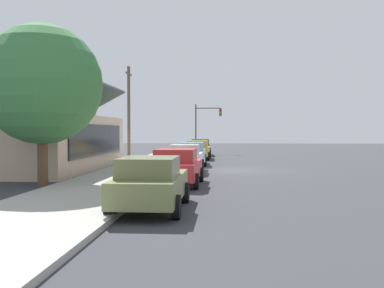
{
  "coord_description": "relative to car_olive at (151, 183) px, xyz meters",
  "views": [
    {
      "loc": [
        -26.44,
        0.7,
        2.33
      ],
      "look_at": [
        2.58,
        2.77,
        1.5
      ],
      "focal_mm": 41.05,
      "sensor_mm": 36.0,
      "label": 1
    }
  ],
  "objects": [
    {
      "name": "storefront_building",
      "position": [
        13.29,
        9.16,
        0.98
      ],
      "size": [
        13.58,
        7.77,
        5.4
      ],
      "color": "#CCB293",
      "rests_on": "ground"
    },
    {
      "name": "car_mustard",
      "position": [
        23.76,
        -0.02,
        0.0
      ],
      "size": [
        4.48,
        2.08,
        1.59
      ],
      "rotation": [
        0.0,
        0.0,
        -0.01
      ],
      "color": "gold",
      "rests_on": "ground"
    },
    {
      "name": "car_cherry",
      "position": [
        6.04,
        -0.14,
        0.0
      ],
      "size": [
        4.38,
        2.14,
        1.59
      ],
      "rotation": [
        0.0,
        0.0,
        -0.02
      ],
      "color": "red",
      "rests_on": "ground"
    },
    {
      "name": "sidewalk_curb",
      "position": [
        13.69,
        2.77,
        -0.73
      ],
      "size": [
        60.0,
        4.2,
        0.16
      ],
      "primitive_type": "cube",
      "color": "#A3A099",
      "rests_on": "ground"
    },
    {
      "name": "car_ivory",
      "position": [
        12.13,
        0.03,
        0.0
      ],
      "size": [
        4.64,
        1.96,
        1.59
      ],
      "rotation": [
        0.0,
        0.0,
        -0.01
      ],
      "color": "silver",
      "rests_on": "ground"
    },
    {
      "name": "utility_pole_wooden",
      "position": [
        21.71,
        5.37,
        3.11
      ],
      "size": [
        1.8,
        0.24,
        7.5
      ],
      "color": "brown",
      "rests_on": "ground"
    },
    {
      "name": "traffic_light_main",
      "position": [
        33.59,
        -0.29,
        2.68
      ],
      "size": [
        0.37,
        2.79,
        5.2
      ],
      "color": "#383833",
      "rests_on": "ground"
    },
    {
      "name": "car_charcoal",
      "position": [
        29.67,
        0.07,
        0.0
      ],
      "size": [
        4.78,
        2.14,
        1.59
      ],
      "rotation": [
        0.0,
        0.0,
        0.03
      ],
      "color": "#2D3035",
      "rests_on": "ground"
    },
    {
      "name": "fire_hydrant_red",
      "position": [
        18.28,
        1.37,
        -0.32
      ],
      "size": [
        0.22,
        0.22,
        0.71
      ],
      "color": "red",
      "rests_on": "sidewalk_curb"
    },
    {
      "name": "ground_plane",
      "position": [
        13.69,
        -2.83,
        -0.81
      ],
      "size": [
        120.0,
        120.0,
        0.0
      ],
      "primitive_type": "plane",
      "color": "#38383D"
    },
    {
      "name": "car_skyblue",
      "position": [
        17.67,
        0.03,
        0.0
      ],
      "size": [
        4.86,
        2.15,
        1.59
      ],
      "rotation": [
        0.0,
        0.0,
        0.05
      ],
      "color": "#8CB7E0",
      "rests_on": "ground"
    },
    {
      "name": "car_olive",
      "position": [
        0.0,
        0.0,
        0.0
      ],
      "size": [
        4.44,
        2.02,
        1.59
      ],
      "rotation": [
        0.0,
        0.0,
        -0.0
      ],
      "color": "olive",
      "rests_on": "ground"
    },
    {
      "name": "shade_tree",
      "position": [
        5.25,
        5.49,
        3.49
      ],
      "size": [
        5.05,
        5.05,
        6.84
      ],
      "color": "brown",
      "rests_on": "ground"
    }
  ]
}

